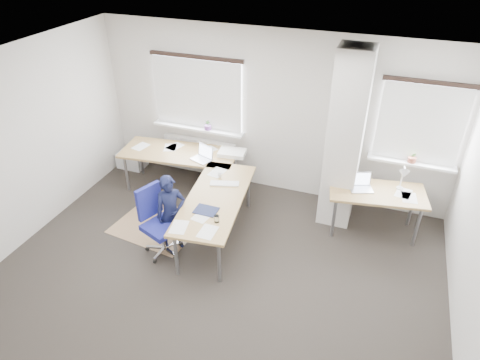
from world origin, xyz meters
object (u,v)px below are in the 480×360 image
(desk_main, at_px, (199,174))
(task_chair, at_px, (161,235))
(person, at_px, (171,213))
(desk_side, at_px, (377,194))

(desk_main, relative_size, task_chair, 2.56)
(person, bearing_deg, desk_side, -13.93)
(desk_side, bearing_deg, task_chair, -161.27)
(desk_side, relative_size, person, 1.25)
(task_chair, xyz_separation_m, person, (0.11, 0.16, 0.31))
(task_chair, bearing_deg, desk_main, 106.79)
(task_chair, distance_m, person, 0.36)
(desk_main, height_order, task_chair, task_chair)
(desk_main, xyz_separation_m, person, (0.01, -0.97, -0.09))
(person, bearing_deg, desk_main, 49.68)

